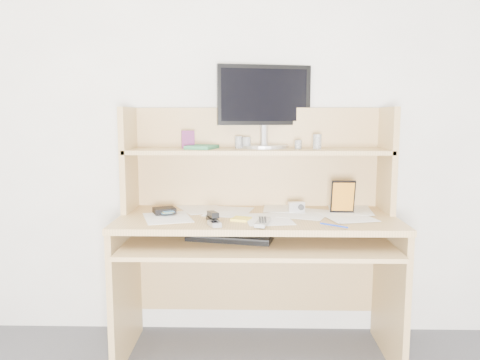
{
  "coord_description": "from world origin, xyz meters",
  "views": [
    {
      "loc": [
        -0.04,
        -0.85,
        1.25
      ],
      "look_at": [
        -0.09,
        1.43,
        0.94
      ],
      "focal_mm": 35.0,
      "sensor_mm": 36.0,
      "label": 1
    }
  ],
  "objects_px": {
    "keyboard": "(230,237)",
    "game_case": "(343,197)",
    "monitor": "(264,104)",
    "tv_remote": "(263,222)",
    "desk": "(257,223)"
  },
  "relations": [
    {
      "from": "desk",
      "to": "monitor",
      "type": "distance_m",
      "value": 0.65
    },
    {
      "from": "tv_remote",
      "to": "desk",
      "type": "bearing_deg",
      "value": 105.78
    },
    {
      "from": "desk",
      "to": "tv_remote",
      "type": "bearing_deg",
      "value": -85.81
    },
    {
      "from": "tv_remote",
      "to": "monitor",
      "type": "relative_size",
      "value": 0.33
    },
    {
      "from": "game_case",
      "to": "monitor",
      "type": "height_order",
      "value": "monitor"
    },
    {
      "from": "game_case",
      "to": "keyboard",
      "type": "bearing_deg",
      "value": -164.42
    },
    {
      "from": "desk",
      "to": "game_case",
      "type": "distance_m",
      "value": 0.47
    },
    {
      "from": "desk",
      "to": "monitor",
      "type": "height_order",
      "value": "monitor"
    },
    {
      "from": "monitor",
      "to": "tv_remote",
      "type": "bearing_deg",
      "value": -104.38
    },
    {
      "from": "desk",
      "to": "game_case",
      "type": "bearing_deg",
      "value": -3.27
    },
    {
      "from": "tv_remote",
      "to": "game_case",
      "type": "distance_m",
      "value": 0.5
    },
    {
      "from": "desk",
      "to": "keyboard",
      "type": "xyz_separation_m",
      "value": [
        -0.14,
        -0.18,
        -0.03
      ]
    },
    {
      "from": "monitor",
      "to": "desk",
      "type": "bearing_deg",
      "value": -114.59
    },
    {
      "from": "keyboard",
      "to": "monitor",
      "type": "distance_m",
      "value": 0.77
    },
    {
      "from": "keyboard",
      "to": "game_case",
      "type": "bearing_deg",
      "value": 27.07
    }
  ]
}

